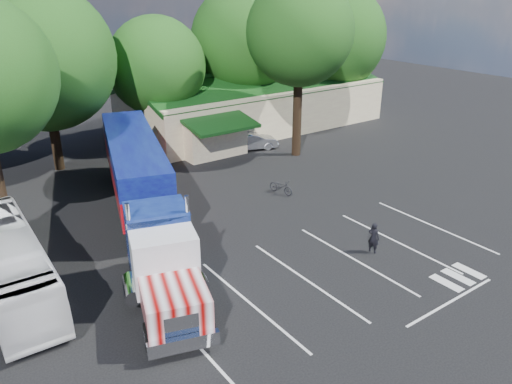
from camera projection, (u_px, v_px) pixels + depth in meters
ground at (235, 232)px, 27.82m from camera, size 120.00×120.00×0.00m
event_hall at (252, 103)px, 47.69m from camera, size 24.20×14.12×5.55m
tree_row_c at (42, 59)px, 34.15m from camera, size 10.00×10.00×13.05m
tree_row_d at (156, 66)px, 40.53m from camera, size 8.00×8.00×10.60m
tree_row_e at (244, 40)px, 45.16m from camera, size 9.60×9.60×12.90m
tree_row_f at (333, 38)px, 49.76m from camera, size 10.40×10.40×13.00m
tree_near_right at (300, 32)px, 36.71m from camera, size 8.00×8.00×13.50m
semi_truck at (140, 182)px, 27.75m from camera, size 8.86×21.62×4.57m
woman at (374, 238)px, 25.43m from camera, size 0.54×0.69×1.66m
bicycle at (281, 186)px, 32.74m from camera, size 1.04×1.96×0.98m
tour_bus at (10, 263)px, 21.89m from camera, size 2.69×10.52×2.92m
silver_sedan at (251, 141)px, 41.32m from camera, size 4.58×2.70×1.43m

